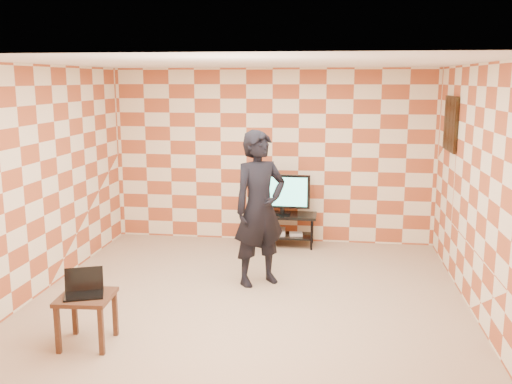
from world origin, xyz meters
TOP-DOWN VIEW (x-y plane):
  - floor at (0.00, 0.00)m, footprint 5.00×5.00m
  - wall_back at (0.00, 2.50)m, footprint 5.00×0.02m
  - wall_front at (0.00, -2.50)m, footprint 5.00×0.02m
  - wall_left at (-2.50, 0.00)m, footprint 0.02×5.00m
  - wall_right at (2.50, 0.00)m, footprint 0.02×5.00m
  - ceiling at (0.00, 0.00)m, footprint 5.00×5.00m
  - wall_art at (2.47, 1.55)m, footprint 0.04×0.72m
  - tv_stand at (0.19, 2.19)m, footprint 1.04×0.47m
  - tv at (0.19, 2.19)m, footprint 0.84×0.17m
  - dvd_player at (0.02, 2.21)m, footprint 0.47×0.35m
  - game_console at (0.41, 2.17)m, footprint 0.21×0.17m
  - side_table at (-1.37, -1.40)m, footprint 0.53×0.53m
  - laptop at (-1.40, -1.38)m, footprint 0.44×0.39m
  - person at (0.06, 0.50)m, footprint 0.84×0.79m

SIDE VIEW (x-z plane):
  - floor at x=0.00m, z-range 0.00..0.00m
  - game_console at x=0.41m, z-range 0.17..0.22m
  - dvd_player at x=0.02m, z-range 0.17..0.25m
  - tv_stand at x=0.19m, z-range 0.12..0.62m
  - side_table at x=-1.37m, z-range 0.16..0.66m
  - laptop at x=-1.40m, z-range 0.43..0.67m
  - tv at x=0.19m, z-range 0.53..1.14m
  - person at x=0.06m, z-range 0.00..1.93m
  - wall_back at x=0.00m, z-range 0.00..2.70m
  - wall_front at x=0.00m, z-range 0.00..2.70m
  - wall_left at x=-2.50m, z-range 0.00..2.70m
  - wall_right at x=2.50m, z-range 0.00..2.70m
  - wall_art at x=2.47m, z-range 1.59..2.31m
  - ceiling at x=0.00m, z-range 2.69..2.71m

